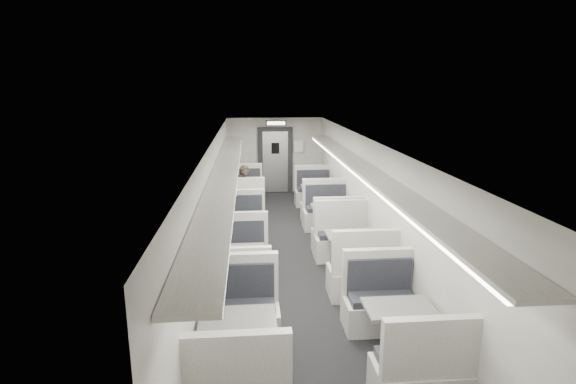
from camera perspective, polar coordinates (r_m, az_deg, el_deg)
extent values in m
cube|color=black|center=(8.99, 0.69, -9.30)|extent=(3.00, 12.00, 0.12)
cube|color=white|center=(8.34, 0.74, 6.86)|extent=(3.00, 12.00, 0.12)
cube|color=silver|center=(14.50, -1.66, 4.70)|extent=(3.00, 0.12, 2.40)
cube|color=silver|center=(8.57, -9.72, -1.74)|extent=(0.12, 12.00, 2.40)
cube|color=silver|center=(8.87, 10.80, -1.27)|extent=(0.12, 12.00, 2.40)
cube|color=silver|center=(11.62, -5.65, -2.51)|extent=(1.08, 0.60, 0.46)
cube|color=black|center=(11.57, -5.68, -1.14)|extent=(0.96, 0.48, 0.10)
cube|color=silver|center=(11.26, -5.73, 0.05)|extent=(1.08, 0.12, 0.71)
cube|color=silver|center=(13.16, -5.59, -0.60)|extent=(1.08, 0.60, 0.46)
cube|color=black|center=(13.06, -5.62, 0.56)|extent=(0.96, 0.48, 0.10)
cube|color=silver|center=(13.24, -5.64, 2.10)|extent=(1.08, 0.12, 0.71)
cylinder|color=silver|center=(12.35, -5.63, -0.95)|extent=(0.10, 0.10, 0.70)
cylinder|color=silver|center=(12.44, -5.59, -2.45)|extent=(0.37, 0.37, 0.03)
cube|color=slate|center=(12.26, -5.67, 0.83)|extent=(0.90, 0.61, 0.04)
cube|color=silver|center=(8.98, -5.80, -7.55)|extent=(1.00, 0.56, 0.42)
cube|color=black|center=(8.91, -5.84, -5.92)|extent=(0.89, 0.44, 0.09)
cube|color=silver|center=(8.60, -5.91, -4.66)|extent=(1.00, 0.11, 0.66)
cube|color=silver|center=(10.36, -5.71, -4.62)|extent=(1.00, 0.56, 0.42)
cube|color=black|center=(10.26, -5.75, -3.29)|extent=(0.89, 0.44, 0.09)
cube|color=silver|center=(10.40, -5.77, -1.43)|extent=(1.00, 0.11, 0.66)
cylinder|color=silver|center=(9.63, -5.77, -5.34)|extent=(0.09, 0.09, 0.65)
cylinder|color=silver|center=(9.73, -5.73, -7.08)|extent=(0.34, 0.34, 0.03)
cube|color=slate|center=(9.52, -5.82, -3.27)|extent=(0.83, 0.57, 0.04)
cube|color=silver|center=(7.36, -5.96, -12.55)|extent=(0.96, 0.53, 0.41)
cube|color=black|center=(7.28, -6.01, -10.70)|extent=(0.85, 0.42, 0.09)
cube|color=silver|center=(6.97, -6.09, -9.41)|extent=(0.96, 0.11, 0.63)
cube|color=silver|center=(8.65, -5.83, -8.44)|extent=(0.96, 0.53, 0.41)
cube|color=black|center=(8.54, -5.87, -6.96)|extent=(0.85, 0.42, 0.09)
cube|color=silver|center=(8.66, -5.90, -4.76)|extent=(0.96, 0.11, 0.63)
cylinder|color=silver|center=(7.96, -5.91, -9.61)|extent=(0.09, 0.09, 0.62)
cylinder|color=silver|center=(8.08, -5.86, -11.56)|extent=(0.33, 0.33, 0.03)
cube|color=slate|center=(7.83, -5.97, -7.27)|extent=(0.80, 0.54, 0.04)
cube|color=black|center=(4.99, -6.51, -22.42)|extent=(0.96, 0.48, 0.10)
cube|color=silver|center=(4.61, -6.70, -21.16)|extent=(1.08, 0.12, 0.71)
cube|color=silver|center=(6.46, -6.10, -16.29)|extent=(1.08, 0.60, 0.46)
cube|color=black|center=(6.29, -6.17, -14.21)|extent=(0.96, 0.48, 0.10)
cube|color=silver|center=(6.38, -6.20, -10.73)|extent=(1.08, 0.12, 0.71)
cylinder|color=silver|center=(5.71, -6.28, -19.19)|extent=(0.10, 0.10, 0.70)
cylinder|color=silver|center=(5.90, -6.18, -21.95)|extent=(0.37, 0.37, 0.03)
cube|color=slate|center=(5.51, -6.38, -15.75)|extent=(0.90, 0.61, 0.04)
cube|color=silver|center=(11.57, 4.31, -2.59)|extent=(1.05, 0.59, 0.45)
cube|color=black|center=(11.52, 4.31, -1.24)|extent=(0.93, 0.47, 0.10)
cube|color=silver|center=(11.22, 4.53, -0.09)|extent=(1.05, 0.12, 0.70)
cube|color=silver|center=(13.05, 3.22, -0.70)|extent=(1.05, 0.59, 0.45)
cube|color=black|center=(12.95, 3.26, 0.44)|extent=(0.93, 0.47, 0.10)
cube|color=silver|center=(13.12, 3.12, 1.94)|extent=(1.05, 0.12, 0.70)
cylinder|color=silver|center=(12.28, 3.74, -1.05)|extent=(0.10, 0.10, 0.69)
cylinder|color=silver|center=(12.36, 3.72, -2.52)|extent=(0.36, 0.36, 0.03)
cube|color=slate|center=(12.18, 3.77, 0.69)|extent=(0.87, 0.60, 0.04)
cube|color=silver|center=(9.45, 6.50, -6.32)|extent=(1.10, 0.61, 0.47)
cube|color=black|center=(9.39, 6.51, -4.61)|extent=(0.98, 0.49, 0.10)
cube|color=silver|center=(9.06, 6.88, -3.23)|extent=(1.10, 0.12, 0.73)
cube|color=silver|center=(10.96, 4.84, -3.45)|extent=(1.10, 0.61, 0.47)
cube|color=black|center=(10.86, 4.90, -2.06)|extent=(0.98, 0.49, 0.10)
cube|color=silver|center=(11.02, 4.70, -0.14)|extent=(1.10, 0.12, 0.73)
cylinder|color=silver|center=(10.17, 5.62, -4.11)|extent=(0.10, 0.10, 0.72)
cylinder|color=silver|center=(10.27, 5.58, -5.94)|extent=(0.37, 0.37, 0.03)
cube|color=slate|center=(10.05, 5.68, -1.93)|extent=(0.92, 0.62, 0.04)
cube|color=silver|center=(7.70, 9.39, -11.16)|extent=(1.12, 0.62, 0.48)
cube|color=black|center=(7.61, 9.42, -9.07)|extent=(0.99, 0.50, 0.11)
cube|color=silver|center=(7.26, 10.02, -7.54)|extent=(1.12, 0.13, 0.74)
cube|color=silver|center=(9.18, 6.87, -6.91)|extent=(1.12, 0.62, 0.48)
cube|color=black|center=(9.05, 6.96, -5.26)|extent=(0.99, 0.50, 0.11)
cube|color=silver|center=(9.20, 6.69, -2.88)|extent=(1.12, 0.13, 0.74)
cylinder|color=silver|center=(8.39, 8.04, -8.05)|extent=(0.11, 0.11, 0.73)
cylinder|color=silver|center=(8.52, 7.96, -10.23)|extent=(0.38, 0.38, 0.03)
cube|color=slate|center=(8.24, 8.13, -5.42)|extent=(0.93, 0.63, 0.04)
cube|color=silver|center=(5.58, 16.38, -22.20)|extent=(1.04, 0.58, 0.44)
cube|color=black|center=(5.45, 16.46, -19.71)|extent=(0.93, 0.46, 0.10)
cube|color=silver|center=(5.11, 17.71, -18.35)|extent=(1.04, 0.12, 0.69)
cube|color=silver|center=(6.81, 11.61, -14.90)|extent=(1.04, 0.58, 0.44)
cube|color=black|center=(6.66, 11.79, -12.97)|extent=(0.93, 0.46, 0.10)
cube|color=silver|center=(6.75, 11.33, -9.83)|extent=(1.04, 0.12, 0.69)
cylinder|color=silver|center=(6.12, 13.77, -17.26)|extent=(0.10, 0.10, 0.68)
cylinder|color=silver|center=(6.29, 13.59, -19.81)|extent=(0.35, 0.35, 0.03)
cube|color=slate|center=(5.93, 13.98, -14.11)|extent=(0.87, 0.59, 0.04)
imported|color=black|center=(11.42, -5.39, -0.22)|extent=(0.53, 0.35, 1.45)
cube|color=black|center=(11.85, -8.12, 3.30)|extent=(0.02, 1.18, 0.84)
cube|color=black|center=(9.70, -8.78, 0.99)|extent=(0.02, 1.18, 0.84)
cube|color=black|center=(7.57, -9.81, -2.63)|extent=(0.02, 1.18, 0.84)
cube|color=black|center=(5.50, -11.65, -9.01)|extent=(0.02, 1.18, 0.84)
cube|color=silver|center=(8.10, -7.97, 2.66)|extent=(0.46, 10.40, 0.05)
cube|color=white|center=(8.10, -6.54, 2.34)|extent=(0.05, 10.20, 0.04)
cube|color=silver|center=(8.35, 9.58, 2.93)|extent=(0.46, 10.40, 0.05)
cube|color=white|center=(8.32, 8.23, 2.58)|extent=(0.05, 10.20, 0.04)
cube|color=black|center=(14.41, -1.63, 4.04)|extent=(1.10, 0.10, 2.10)
cube|color=silver|center=(14.39, -1.62, 3.82)|extent=(0.80, 0.05, 1.95)
cube|color=black|center=(14.28, -1.62, 5.57)|extent=(0.25, 0.02, 0.35)
cube|color=black|center=(13.77, -1.54, 8.75)|extent=(0.62, 0.10, 0.16)
cube|color=white|center=(13.71, -1.53, 8.73)|extent=(0.54, 0.02, 0.10)
cube|color=white|center=(14.38, 1.36, 5.83)|extent=(0.32, 0.02, 0.40)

